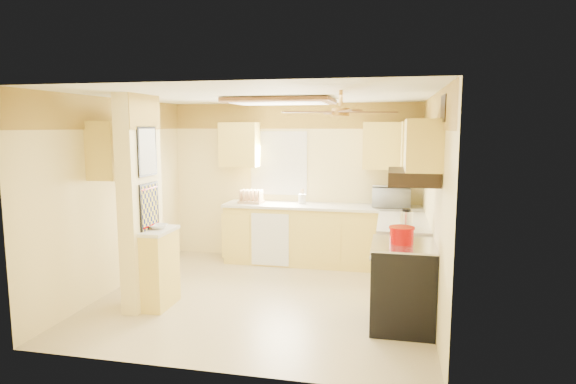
% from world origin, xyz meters
% --- Properties ---
extents(floor, '(4.00, 4.00, 0.00)m').
position_xyz_m(floor, '(0.00, 0.00, 0.00)').
color(floor, '#CDBA8D').
rests_on(floor, ground).
extents(ceiling, '(4.00, 4.00, 0.00)m').
position_xyz_m(ceiling, '(0.00, 0.00, 2.50)').
color(ceiling, white).
rests_on(ceiling, wall_back).
extents(wall_back, '(4.00, 0.00, 4.00)m').
position_xyz_m(wall_back, '(0.00, 1.90, 1.25)').
color(wall_back, '#FFE89B').
rests_on(wall_back, floor).
extents(wall_front, '(4.00, 0.00, 4.00)m').
position_xyz_m(wall_front, '(0.00, -1.90, 1.25)').
color(wall_front, '#FFE89B').
rests_on(wall_front, floor).
extents(wall_left, '(0.00, 3.80, 3.80)m').
position_xyz_m(wall_left, '(-2.00, 0.00, 1.25)').
color(wall_left, '#FFE89B').
rests_on(wall_left, floor).
extents(wall_right, '(0.00, 3.80, 3.80)m').
position_xyz_m(wall_right, '(2.00, 0.00, 1.25)').
color(wall_right, '#FFE89B').
rests_on(wall_right, floor).
extents(wallpaper_border, '(4.00, 0.02, 0.40)m').
position_xyz_m(wallpaper_border, '(0.00, 1.88, 2.30)').
color(wallpaper_border, gold).
rests_on(wallpaper_border, wall_back).
extents(partition_column, '(0.20, 0.70, 2.50)m').
position_xyz_m(partition_column, '(-1.35, -0.55, 1.25)').
color(partition_column, '#FFE89B').
rests_on(partition_column, floor).
extents(partition_ledge, '(0.25, 0.55, 0.90)m').
position_xyz_m(partition_ledge, '(-1.13, -0.55, 0.45)').
color(partition_ledge, '#EEDC65').
rests_on(partition_ledge, floor).
extents(ledge_top, '(0.28, 0.58, 0.04)m').
position_xyz_m(ledge_top, '(-1.13, -0.55, 0.92)').
color(ledge_top, silver).
rests_on(ledge_top, partition_ledge).
extents(lower_cabinets_back, '(3.00, 0.60, 0.90)m').
position_xyz_m(lower_cabinets_back, '(0.50, 1.60, 0.45)').
color(lower_cabinets_back, '#EEDC65').
rests_on(lower_cabinets_back, floor).
extents(lower_cabinets_right, '(0.60, 1.40, 0.90)m').
position_xyz_m(lower_cabinets_right, '(1.70, 0.60, 0.45)').
color(lower_cabinets_right, '#EEDC65').
rests_on(lower_cabinets_right, floor).
extents(countertop_back, '(3.04, 0.64, 0.04)m').
position_xyz_m(countertop_back, '(0.50, 1.59, 0.92)').
color(countertop_back, silver).
rests_on(countertop_back, lower_cabinets_back).
extents(countertop_right, '(0.64, 1.44, 0.04)m').
position_xyz_m(countertop_right, '(1.69, 0.60, 0.92)').
color(countertop_right, silver).
rests_on(countertop_right, lower_cabinets_right).
extents(dishwasher_panel, '(0.58, 0.02, 0.80)m').
position_xyz_m(dishwasher_panel, '(-0.25, 1.29, 0.43)').
color(dishwasher_panel, white).
rests_on(dishwasher_panel, lower_cabinets_back).
extents(window, '(0.92, 0.02, 1.02)m').
position_xyz_m(window, '(-0.25, 1.89, 1.55)').
color(window, white).
rests_on(window, wall_back).
extents(upper_cab_back_left, '(0.60, 0.35, 0.70)m').
position_xyz_m(upper_cab_back_left, '(-0.85, 1.72, 1.85)').
color(upper_cab_back_left, '#EEDC65').
rests_on(upper_cab_back_left, wall_back).
extents(upper_cab_back_right, '(0.90, 0.35, 0.70)m').
position_xyz_m(upper_cab_back_right, '(1.55, 1.72, 1.85)').
color(upper_cab_back_right, '#EEDC65').
rests_on(upper_cab_back_right, wall_back).
extents(upper_cab_right, '(0.35, 1.00, 0.70)m').
position_xyz_m(upper_cab_right, '(1.82, 1.25, 1.85)').
color(upper_cab_right, '#EEDC65').
rests_on(upper_cab_right, wall_right).
extents(upper_cab_left_wall, '(0.35, 0.75, 0.70)m').
position_xyz_m(upper_cab_left_wall, '(-1.82, -0.25, 1.85)').
color(upper_cab_left_wall, '#EEDC65').
rests_on(upper_cab_left_wall, wall_left).
extents(upper_cab_over_stove, '(0.35, 0.76, 0.52)m').
position_xyz_m(upper_cab_over_stove, '(1.82, -0.55, 1.95)').
color(upper_cab_over_stove, '#EEDC65').
rests_on(upper_cab_over_stove, wall_right).
extents(stove, '(0.68, 0.77, 0.92)m').
position_xyz_m(stove, '(1.67, -0.55, 0.46)').
color(stove, black).
rests_on(stove, floor).
extents(range_hood, '(0.50, 0.76, 0.14)m').
position_xyz_m(range_hood, '(1.74, -0.55, 1.62)').
color(range_hood, black).
rests_on(range_hood, upper_cab_over_stove).
extents(poster_menu, '(0.02, 0.42, 0.57)m').
position_xyz_m(poster_menu, '(-1.24, -0.55, 1.85)').
color(poster_menu, black).
rests_on(poster_menu, partition_column).
extents(poster_nashville, '(0.02, 0.42, 0.57)m').
position_xyz_m(poster_nashville, '(-1.24, -0.55, 1.20)').
color(poster_nashville, black).
rests_on(poster_nashville, partition_column).
extents(ceiling_light_panel, '(1.35, 0.95, 0.06)m').
position_xyz_m(ceiling_light_panel, '(0.10, 0.50, 2.46)').
color(ceiling_light_panel, brown).
rests_on(ceiling_light_panel, ceiling).
extents(ceiling_fan, '(1.15, 1.15, 0.26)m').
position_xyz_m(ceiling_fan, '(1.00, -0.70, 2.29)').
color(ceiling_fan, gold).
rests_on(ceiling_fan, ceiling).
extents(vent_grate, '(0.02, 0.40, 0.25)m').
position_xyz_m(vent_grate, '(1.98, -0.90, 2.30)').
color(vent_grate, black).
rests_on(vent_grate, wall_right).
extents(microwave, '(0.57, 0.41, 0.30)m').
position_xyz_m(microwave, '(1.53, 1.64, 1.09)').
color(microwave, white).
rests_on(microwave, countertop_back).
extents(bowl, '(0.21, 0.21, 0.05)m').
position_xyz_m(bowl, '(-1.15, -0.52, 0.97)').
color(bowl, white).
rests_on(bowl, ledge_top).
extents(dutch_oven, '(0.27, 0.27, 0.18)m').
position_xyz_m(dutch_oven, '(1.65, -0.56, 1.01)').
color(dutch_oven, '#AE0401').
rests_on(dutch_oven, stove).
extents(kettle, '(0.15, 0.15, 0.23)m').
position_xyz_m(kettle, '(1.71, 0.12, 1.05)').
color(kettle, silver).
rests_on(kettle, countertop_right).
extents(dish_rack, '(0.38, 0.29, 0.21)m').
position_xyz_m(dish_rack, '(-0.62, 1.56, 1.02)').
color(dish_rack, '#DBB37E').
rests_on(dish_rack, countertop_back).
extents(utensil_crock, '(0.12, 0.12, 0.23)m').
position_xyz_m(utensil_crock, '(0.18, 1.67, 1.02)').
color(utensil_crock, white).
rests_on(utensil_crock, countertop_back).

